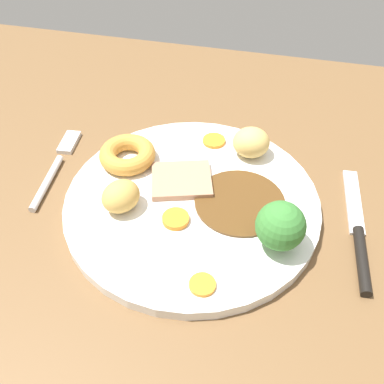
{
  "coord_description": "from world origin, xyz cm",
  "views": [
    {
      "loc": [
        9.0,
        -31.8,
        41.29
      ],
      "look_at": [
        0.96,
        2.2,
        6.0
      ],
      "focal_mm": 40.22,
      "sensor_mm": 36.0,
      "label": 1
    }
  ],
  "objects_px": {
    "roast_potato_left": "(121,196)",
    "fork": "(57,165)",
    "yorkshire_pudding": "(127,154)",
    "knife": "(359,236)",
    "carrot_coin_side": "(202,285)",
    "carrot_coin_back": "(214,141)",
    "dinner_plate": "(192,202)",
    "broccoli_floret": "(280,226)",
    "carrot_coin_front": "(179,219)",
    "meat_slice_main": "(182,180)",
    "roast_potato_right": "(251,142)"
  },
  "relations": [
    {
      "from": "roast_potato_right",
      "to": "roast_potato_left",
      "type": "bearing_deg",
      "value": -135.52
    },
    {
      "from": "roast_potato_left",
      "to": "roast_potato_right",
      "type": "xyz_separation_m",
      "value": [
        0.13,
        0.13,
        0.0
      ]
    },
    {
      "from": "carrot_coin_back",
      "to": "meat_slice_main",
      "type": "bearing_deg",
      "value": -104.96
    },
    {
      "from": "roast_potato_right",
      "to": "carrot_coin_side",
      "type": "xyz_separation_m",
      "value": [
        -0.02,
        -0.21,
        -0.02
      ]
    },
    {
      "from": "carrot_coin_back",
      "to": "roast_potato_left",
      "type": "bearing_deg",
      "value": -119.32
    },
    {
      "from": "dinner_plate",
      "to": "roast_potato_left",
      "type": "relative_size",
      "value": 6.59
    },
    {
      "from": "knife",
      "to": "carrot_coin_side",
      "type": "bearing_deg",
      "value": 121.56
    },
    {
      "from": "yorkshire_pudding",
      "to": "roast_potato_left",
      "type": "relative_size",
      "value": 1.57
    },
    {
      "from": "meat_slice_main",
      "to": "carrot_coin_front",
      "type": "xyz_separation_m",
      "value": [
        0.01,
        -0.06,
        -0.0
      ]
    },
    {
      "from": "dinner_plate",
      "to": "carrot_coin_side",
      "type": "relative_size",
      "value": 11.28
    },
    {
      "from": "roast_potato_right",
      "to": "fork",
      "type": "xyz_separation_m",
      "value": [
        -0.24,
        -0.07,
        -0.03
      ]
    },
    {
      "from": "yorkshire_pudding",
      "to": "carrot_coin_front",
      "type": "height_order",
      "value": "yorkshire_pudding"
    },
    {
      "from": "dinner_plate",
      "to": "meat_slice_main",
      "type": "bearing_deg",
      "value": 128.96
    },
    {
      "from": "carrot_coin_back",
      "to": "knife",
      "type": "xyz_separation_m",
      "value": [
        0.19,
        -0.11,
        -0.01
      ]
    },
    {
      "from": "meat_slice_main",
      "to": "roast_potato_right",
      "type": "xyz_separation_m",
      "value": [
        0.07,
        0.07,
        0.02
      ]
    },
    {
      "from": "carrot_coin_back",
      "to": "dinner_plate",
      "type": "bearing_deg",
      "value": -92.42
    },
    {
      "from": "carrot_coin_side",
      "to": "roast_potato_right",
      "type": "bearing_deg",
      "value": 85.18
    },
    {
      "from": "yorkshire_pudding",
      "to": "broccoli_floret",
      "type": "bearing_deg",
      "value": -24.84
    },
    {
      "from": "roast_potato_left",
      "to": "fork",
      "type": "relative_size",
      "value": 0.3
    },
    {
      "from": "carrot_coin_side",
      "to": "knife",
      "type": "relative_size",
      "value": 0.14
    },
    {
      "from": "fork",
      "to": "yorkshire_pudding",
      "type": "bearing_deg",
      "value": -84.58
    },
    {
      "from": "meat_slice_main",
      "to": "carrot_coin_back",
      "type": "height_order",
      "value": "meat_slice_main"
    },
    {
      "from": "meat_slice_main",
      "to": "carrot_coin_back",
      "type": "distance_m",
      "value": 0.09
    },
    {
      "from": "dinner_plate",
      "to": "carrot_coin_back",
      "type": "height_order",
      "value": "carrot_coin_back"
    },
    {
      "from": "carrot_coin_back",
      "to": "broccoli_floret",
      "type": "distance_m",
      "value": 0.19
    },
    {
      "from": "carrot_coin_back",
      "to": "broccoli_floret",
      "type": "bearing_deg",
      "value": -57.56
    },
    {
      "from": "broccoli_floret",
      "to": "knife",
      "type": "height_order",
      "value": "broccoli_floret"
    },
    {
      "from": "roast_potato_left",
      "to": "fork",
      "type": "bearing_deg",
      "value": 152.33
    },
    {
      "from": "carrot_coin_front",
      "to": "carrot_coin_back",
      "type": "xyz_separation_m",
      "value": [
        0.01,
        0.15,
        -0.0
      ]
    },
    {
      "from": "carrot_coin_back",
      "to": "roast_potato_right",
      "type": "bearing_deg",
      "value": -15.23
    },
    {
      "from": "yorkshire_pudding",
      "to": "knife",
      "type": "relative_size",
      "value": 0.38
    },
    {
      "from": "broccoli_floret",
      "to": "carrot_coin_front",
      "type": "bearing_deg",
      "value": 176.02
    },
    {
      "from": "yorkshire_pudding",
      "to": "roast_potato_left",
      "type": "distance_m",
      "value": 0.08
    },
    {
      "from": "meat_slice_main",
      "to": "fork",
      "type": "height_order",
      "value": "meat_slice_main"
    },
    {
      "from": "carrot_coin_side",
      "to": "fork",
      "type": "height_order",
      "value": "carrot_coin_side"
    },
    {
      "from": "fork",
      "to": "carrot_coin_side",
      "type": "bearing_deg",
      "value": -127.6
    },
    {
      "from": "dinner_plate",
      "to": "roast_potato_right",
      "type": "bearing_deg",
      "value": 59.95
    },
    {
      "from": "yorkshire_pudding",
      "to": "carrot_coin_side",
      "type": "bearing_deg",
      "value": -50.34
    },
    {
      "from": "roast_potato_right",
      "to": "carrot_coin_back",
      "type": "height_order",
      "value": "roast_potato_right"
    },
    {
      "from": "meat_slice_main",
      "to": "broccoli_floret",
      "type": "distance_m",
      "value": 0.14
    },
    {
      "from": "roast_potato_right",
      "to": "fork",
      "type": "relative_size",
      "value": 0.31
    },
    {
      "from": "broccoli_floret",
      "to": "knife",
      "type": "bearing_deg",
      "value": 24.42
    },
    {
      "from": "carrot_coin_front",
      "to": "carrot_coin_side",
      "type": "relative_size",
      "value": 1.15
    },
    {
      "from": "roast_potato_right",
      "to": "carrot_coin_front",
      "type": "height_order",
      "value": "roast_potato_right"
    },
    {
      "from": "knife",
      "to": "fork",
      "type": "bearing_deg",
      "value": 81.49
    },
    {
      "from": "roast_potato_left",
      "to": "broccoli_floret",
      "type": "bearing_deg",
      "value": -4.47
    },
    {
      "from": "dinner_plate",
      "to": "carrot_coin_front",
      "type": "height_order",
      "value": "carrot_coin_front"
    },
    {
      "from": "broccoli_floret",
      "to": "fork",
      "type": "height_order",
      "value": "broccoli_floret"
    },
    {
      "from": "roast_potato_right",
      "to": "broccoli_floret",
      "type": "height_order",
      "value": "broccoli_floret"
    },
    {
      "from": "fork",
      "to": "broccoli_floret",
      "type": "bearing_deg",
      "value": -109.7
    }
  ]
}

